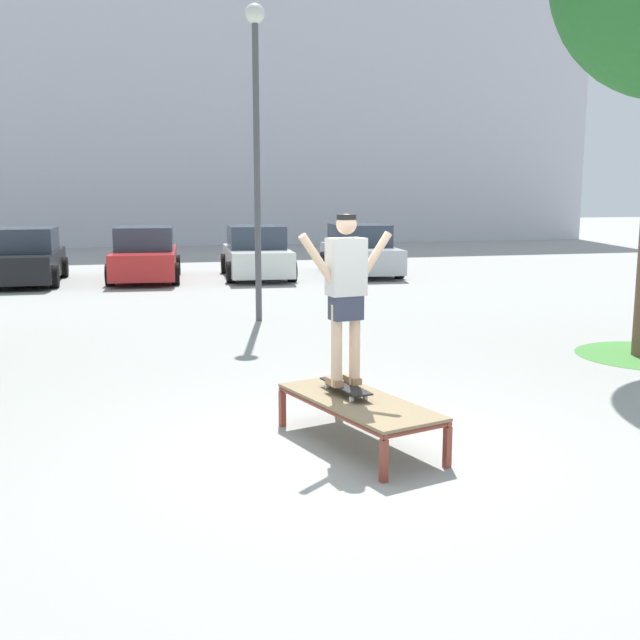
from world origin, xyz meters
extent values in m
plane|color=#999993|center=(0.00, 0.00, 0.00)|extent=(120.00, 120.00, 0.00)
cube|color=silver|center=(0.97, 30.80, 7.36)|extent=(40.80, 4.00, 14.72)
cube|color=brown|center=(-0.41, 0.85, 0.19)|extent=(0.07, 0.07, 0.38)
cube|color=brown|center=(0.26, 1.05, 0.19)|extent=(0.07, 0.07, 0.38)
cube|color=brown|center=(0.11, -0.91, 0.19)|extent=(0.07, 0.07, 0.38)
cube|color=brown|center=(0.78, -0.71, 0.19)|extent=(0.07, 0.07, 0.38)
cylinder|color=brown|center=(-0.15, -0.03, 0.41)|extent=(0.59, 1.84, 0.05)
cylinder|color=brown|center=(0.52, 0.17, 0.41)|extent=(0.59, 1.84, 0.05)
cylinder|color=brown|center=(-0.08, 0.95, 0.41)|extent=(0.74, 0.26, 0.05)
cylinder|color=brown|center=(0.44, -0.81, 0.41)|extent=(0.74, 0.26, 0.05)
cube|color=#847051|center=(0.18, 0.07, 0.45)|extent=(1.27, 2.04, 0.03)
cube|color=black|center=(0.12, 0.29, 0.54)|extent=(0.34, 0.82, 0.02)
cylinder|color=silver|center=(-0.01, 0.56, 0.49)|extent=(0.04, 0.06, 0.06)
cylinder|color=silver|center=(0.14, 0.58, 0.49)|extent=(0.04, 0.06, 0.06)
cylinder|color=silver|center=(0.09, 0.00, 0.49)|extent=(0.04, 0.06, 0.06)
cylinder|color=silver|center=(0.24, 0.03, 0.49)|extent=(0.04, 0.06, 0.06)
cylinder|color=beige|center=(0.02, 0.28, 0.96)|extent=(0.11, 0.11, 0.82)
cube|color=#99704C|center=(0.01, 0.32, 0.59)|extent=(0.14, 0.25, 0.07)
cylinder|color=beige|center=(0.21, 0.31, 0.96)|extent=(0.11, 0.11, 0.82)
cube|color=#99704C|center=(0.21, 0.36, 0.59)|extent=(0.14, 0.25, 0.07)
cube|color=#33384C|center=(0.12, 0.29, 1.34)|extent=(0.33, 0.25, 0.24)
cube|color=silver|center=(0.12, 0.29, 1.74)|extent=(0.39, 0.28, 0.56)
cylinder|color=beige|center=(-0.18, 0.24, 1.81)|extent=(0.41, 0.15, 0.52)
cylinder|color=beige|center=(0.41, 0.35, 1.81)|extent=(0.41, 0.15, 0.52)
sphere|color=beige|center=(0.12, 0.29, 2.15)|extent=(0.20, 0.20, 0.20)
cylinder|color=black|center=(0.12, 0.29, 2.22)|extent=(0.19, 0.19, 0.05)
cube|color=black|center=(-4.61, 15.17, 0.51)|extent=(1.78, 4.23, 0.70)
cube|color=#2D3847|center=(-4.60, 15.32, 1.18)|extent=(1.60, 2.13, 0.64)
cylinder|color=black|center=(-3.78, 13.85, 0.30)|extent=(0.23, 0.60, 0.60)
cylinder|color=black|center=(-3.73, 16.46, 0.30)|extent=(0.23, 0.60, 0.60)
cylinder|color=black|center=(-5.43, 16.49, 0.30)|extent=(0.23, 0.60, 0.60)
cube|color=red|center=(-1.44, 15.13, 0.51)|extent=(2.03, 4.32, 0.70)
cube|color=#2D3847|center=(-1.42, 15.28, 1.18)|extent=(1.72, 2.22, 0.64)
cylinder|color=black|center=(-0.69, 13.77, 0.30)|extent=(0.27, 0.62, 0.60)
cylinder|color=black|center=(-2.39, 13.90, 0.30)|extent=(0.27, 0.62, 0.60)
cylinder|color=black|center=(-0.49, 16.36, 0.30)|extent=(0.27, 0.62, 0.60)
cylinder|color=black|center=(-2.18, 16.50, 0.30)|extent=(0.27, 0.62, 0.60)
cube|color=silver|center=(1.73, 15.03, 0.51)|extent=(1.99, 4.31, 0.70)
cube|color=#2D3847|center=(1.74, 15.18, 1.18)|extent=(1.70, 2.20, 0.64)
cylinder|color=black|center=(2.49, 13.67, 0.30)|extent=(0.26, 0.61, 0.60)
cylinder|color=black|center=(0.79, 13.79, 0.30)|extent=(0.26, 0.61, 0.60)
cylinder|color=black|center=(2.67, 16.27, 0.30)|extent=(0.26, 0.61, 0.60)
cylinder|color=black|center=(0.97, 16.39, 0.30)|extent=(0.26, 0.61, 0.60)
cube|color=#B7BABF|center=(4.90, 15.07, 0.51)|extent=(2.00, 4.31, 0.70)
cube|color=#2D3847|center=(4.91, 15.22, 1.18)|extent=(1.71, 2.21, 0.64)
cylinder|color=black|center=(5.65, 13.71, 0.30)|extent=(0.26, 0.61, 0.60)
cylinder|color=black|center=(3.96, 13.83, 0.30)|extent=(0.26, 0.61, 0.60)
cylinder|color=black|center=(5.84, 16.30, 0.30)|extent=(0.26, 0.61, 0.60)
cylinder|color=black|center=(4.15, 16.43, 0.30)|extent=(0.26, 0.61, 0.60)
cylinder|color=#4C4C51|center=(0.49, 7.54, 2.75)|extent=(0.12, 0.12, 5.50)
sphere|color=silver|center=(0.49, 7.54, 5.65)|extent=(0.36, 0.36, 0.36)
camera|label=1|loc=(-1.95, -6.73, 2.45)|focal=42.45mm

